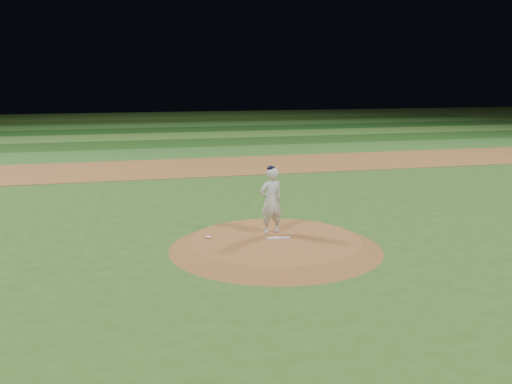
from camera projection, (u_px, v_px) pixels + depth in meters
ground at (275, 248)px, 14.75m from camera, size 120.00×120.00×0.00m
infield_dirt_band at (195, 167)px, 28.03m from camera, size 70.00×6.00×0.02m
outfield_stripe_0 at (180, 153)px, 33.24m from camera, size 70.00×5.00×0.02m
outfield_stripe_1 at (171, 143)px, 37.99m from camera, size 70.00×5.00×0.02m
outfield_stripe_2 at (164, 136)px, 42.73m from camera, size 70.00×5.00×0.02m
outfield_stripe_3 at (158, 130)px, 47.47m from camera, size 70.00×5.00×0.02m
outfield_stripe_4 at (153, 125)px, 52.21m from camera, size 70.00×5.00×0.02m
outfield_stripe_5 at (149, 121)px, 56.96m from camera, size 70.00×5.00×0.02m
pitchers_mound at (275, 244)px, 14.72m from camera, size 5.50×5.50×0.25m
pitching_rubber at (279, 238)px, 14.74m from camera, size 0.63×0.22×0.03m
rosin_bag at (208, 237)px, 14.76m from camera, size 0.13×0.13×0.07m
pitcher_on_mound at (271, 200)px, 15.07m from camera, size 0.73×0.56×1.83m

